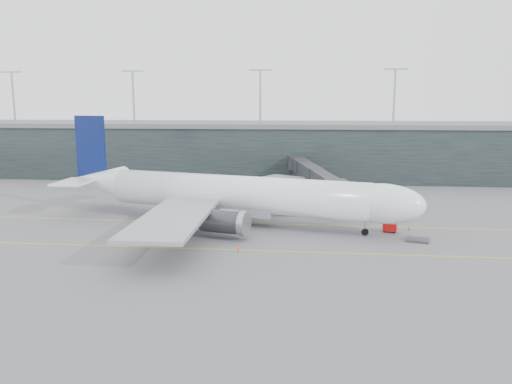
# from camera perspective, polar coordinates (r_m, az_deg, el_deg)

# --- Properties ---
(ground) EXTENTS (320.00, 320.00, 0.00)m
(ground) POSITION_cam_1_polar(r_m,az_deg,el_deg) (90.90, -5.69, -2.88)
(ground) COLOR #59595E
(ground) RESTS_ON ground
(taxiline_a) EXTENTS (160.00, 0.25, 0.02)m
(taxiline_a) POSITION_cam_1_polar(r_m,az_deg,el_deg) (87.09, -6.23, -3.45)
(taxiline_a) COLOR gold
(taxiline_a) RESTS_ON ground
(taxiline_b) EXTENTS (160.00, 0.25, 0.02)m
(taxiline_b) POSITION_cam_1_polar(r_m,az_deg,el_deg) (72.06, -8.96, -6.35)
(taxiline_b) COLOR gold
(taxiline_b) RESTS_ON ground
(taxiline_lead_main) EXTENTS (0.25, 60.00, 0.02)m
(taxiline_lead_main) POSITION_cam_1_polar(r_m,az_deg,el_deg) (109.42, -0.98, -0.65)
(taxiline_lead_main) COLOR gold
(taxiline_lead_main) RESTS_ON ground
(terminal) EXTENTS (240.00, 36.00, 29.00)m
(terminal) POSITION_cam_1_polar(r_m,az_deg,el_deg) (146.43, -1.09, 5.02)
(terminal) COLOR black
(terminal) RESTS_ON ground
(main_aircraft) EXTENTS (63.78, 58.75, 18.12)m
(main_aircraft) POSITION_cam_1_polar(r_m,az_deg,el_deg) (84.70, -2.57, -0.27)
(main_aircraft) COLOR white
(main_aircraft) RESTS_ON ground
(jet_bridge) EXTENTS (12.92, 47.56, 7.30)m
(jet_bridge) POSITION_cam_1_polar(r_m,az_deg,el_deg) (112.58, 6.66, 2.39)
(jet_bridge) COLOR #2A2A2F
(jet_bridge) RESTS_ON ground
(gse_cart) EXTENTS (2.42, 1.90, 1.45)m
(gse_cart) POSITION_cam_1_polar(r_m,az_deg,el_deg) (82.57, 15.06, -3.91)
(gse_cart) COLOR red
(gse_cart) RESTS_ON ground
(baggage_dolly) EXTENTS (3.70, 3.25, 0.32)m
(baggage_dolly) POSITION_cam_1_polar(r_m,az_deg,el_deg) (78.51, 17.99, -5.23)
(baggage_dolly) COLOR #323236
(baggage_dolly) RESTS_ON ground
(uld_a) EXTENTS (1.99, 1.69, 1.62)m
(uld_a) POSITION_cam_1_polar(r_m,az_deg,el_deg) (100.48, -7.22, -1.19)
(uld_a) COLOR #323236
(uld_a) RESTS_ON ground
(uld_b) EXTENTS (2.29, 1.95, 1.88)m
(uld_b) POSITION_cam_1_polar(r_m,az_deg,el_deg) (101.37, -5.58, -0.98)
(uld_b) COLOR #323236
(uld_b) RESTS_ON ground
(uld_c) EXTENTS (2.13, 1.79, 1.78)m
(uld_c) POSITION_cam_1_polar(r_m,az_deg,el_deg) (99.94, -5.17, -1.16)
(uld_c) COLOR #323236
(uld_c) RESTS_ON ground
(cone_nose) EXTENTS (0.39, 0.39, 0.62)m
(cone_nose) POSITION_cam_1_polar(r_m,az_deg,el_deg) (84.78, 17.10, -3.99)
(cone_nose) COLOR red
(cone_nose) RESTS_ON ground
(cone_wing_stbd) EXTENTS (0.46, 0.46, 0.74)m
(cone_wing_stbd) POSITION_cam_1_polar(r_m,az_deg,el_deg) (69.62, -2.02, -6.50)
(cone_wing_stbd) COLOR #E9490C
(cone_wing_stbd) RESTS_ON ground
(cone_wing_port) EXTENTS (0.50, 0.50, 0.80)m
(cone_wing_port) POSITION_cam_1_polar(r_m,az_deg,el_deg) (101.63, 0.60, -1.24)
(cone_wing_port) COLOR orange
(cone_wing_port) RESTS_ON ground
(cone_tail) EXTENTS (0.46, 0.46, 0.73)m
(cone_tail) POSITION_cam_1_polar(r_m,az_deg,el_deg) (83.01, -13.77, -4.09)
(cone_tail) COLOR #FC5A0E
(cone_tail) RESTS_ON ground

